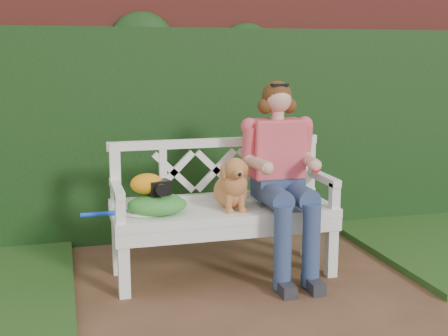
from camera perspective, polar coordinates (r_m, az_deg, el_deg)
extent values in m
plane|color=#4C3520|center=(3.59, 4.59, -13.84)|extent=(60.00, 60.00, 0.00)
cube|color=maroon|center=(5.11, -2.46, 6.33)|extent=(10.00, 0.30, 2.20)
cube|color=#1E3E16|center=(4.92, -1.87, 3.24)|extent=(10.00, 0.18, 1.70)
cube|color=black|center=(3.86, -6.21, -1.84)|extent=(0.16, 0.13, 0.09)
ellipsoid|color=orange|center=(3.87, -7.36, -1.50)|extent=(0.23, 0.19, 0.13)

